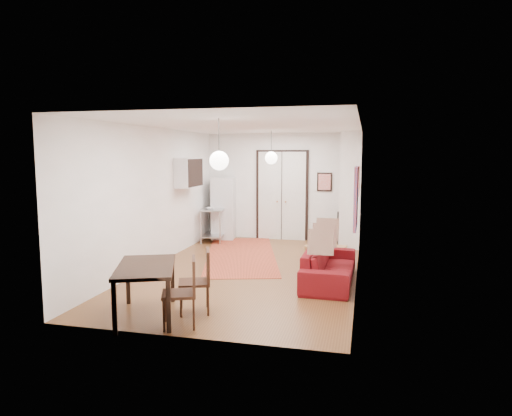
% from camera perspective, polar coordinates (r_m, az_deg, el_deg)
% --- Properties ---
extents(floor, '(7.00, 7.00, 0.00)m').
position_cam_1_polar(floor, '(9.35, -0.64, -7.77)').
color(floor, brown).
rests_on(floor, ground).
extents(ceiling, '(4.20, 7.00, 0.02)m').
position_cam_1_polar(ceiling, '(9.06, -0.66, 10.26)').
color(ceiling, white).
rests_on(ceiling, wall_back).
extents(wall_back, '(4.20, 0.02, 2.90)m').
position_cam_1_polar(wall_back, '(12.50, 3.30, 2.67)').
color(wall_back, white).
rests_on(wall_back, floor).
extents(wall_front, '(4.20, 0.02, 2.90)m').
position_cam_1_polar(wall_front, '(5.79, -9.19, -2.31)').
color(wall_front, white).
rests_on(wall_front, floor).
extents(wall_left, '(0.02, 7.00, 2.90)m').
position_cam_1_polar(wall_left, '(9.82, -12.61, 1.36)').
color(wall_left, white).
rests_on(wall_left, floor).
extents(wall_right, '(0.02, 7.00, 2.90)m').
position_cam_1_polar(wall_right, '(8.82, 12.70, 0.75)').
color(wall_right, white).
rests_on(wall_right, floor).
extents(double_doors, '(1.44, 0.06, 2.50)m').
position_cam_1_polar(double_doors, '(12.48, 3.25, 1.51)').
color(double_doors, white).
rests_on(double_doors, wall_back).
extents(stub_partition, '(0.50, 0.10, 2.90)m').
position_cam_1_polar(stub_partition, '(11.36, 11.65, 2.12)').
color(stub_partition, white).
rests_on(stub_partition, floor).
extents(wall_cabinet, '(0.35, 1.00, 0.70)m').
position_cam_1_polar(wall_cabinet, '(11.08, -8.41, 4.40)').
color(wall_cabinet, white).
rests_on(wall_cabinet, wall_left).
extents(painting_popart, '(0.05, 1.00, 1.00)m').
position_cam_1_polar(painting_popart, '(7.56, 12.39, 1.28)').
color(painting_popart, red).
rests_on(painting_popart, wall_right).
extents(painting_abstract, '(0.05, 0.50, 0.60)m').
position_cam_1_polar(painting_abstract, '(9.59, 12.68, 3.33)').
color(painting_abstract, '#F9E8CF').
rests_on(painting_abstract, wall_right).
extents(poster_back, '(0.40, 0.03, 0.50)m').
position_cam_1_polar(poster_back, '(12.31, 8.56, 3.24)').
color(poster_back, red).
rests_on(poster_back, wall_back).
extents(print_left, '(0.03, 0.44, 0.54)m').
position_cam_1_polar(print_left, '(11.60, -8.18, 4.76)').
color(print_left, brown).
rests_on(print_left, wall_left).
extents(pendant_back, '(0.30, 0.30, 0.80)m').
position_cam_1_polar(pendant_back, '(11.00, 1.92, 6.28)').
color(pendant_back, silver).
rests_on(pendant_back, ceiling).
extents(pendant_front, '(0.30, 0.30, 0.80)m').
position_cam_1_polar(pendant_front, '(7.13, -4.63, 5.93)').
color(pendant_front, silver).
rests_on(pendant_front, ceiling).
extents(kilim_rug, '(2.58, 4.37, 0.01)m').
position_cam_1_polar(kilim_rug, '(10.70, -1.87, -5.87)').
color(kilim_rug, '#BE492F').
rests_on(kilim_rug, floor).
extents(sofa, '(2.17, 0.89, 0.63)m').
position_cam_1_polar(sofa, '(8.55, 9.16, -7.11)').
color(sofa, maroon).
rests_on(sofa, floor).
extents(coffee_table, '(0.92, 0.62, 0.38)m').
position_cam_1_polar(coffee_table, '(10.01, 8.68, -4.96)').
color(coffee_table, tan).
rests_on(coffee_table, floor).
extents(potted_plant, '(0.38, 0.34, 0.37)m').
position_cam_1_polar(potted_plant, '(9.96, 9.27, -3.67)').
color(potted_plant, '#306B32').
rests_on(potted_plant, coffee_table).
extents(kitchen_counter, '(0.74, 1.23, 0.89)m').
position_cam_1_polar(kitchen_counter, '(12.41, -5.25, -1.46)').
color(kitchen_counter, '#B6B8BB').
rests_on(kitchen_counter, floor).
extents(bowl, '(0.26, 0.26, 0.05)m').
position_cam_1_polar(bowl, '(12.09, -5.72, -0.04)').
color(bowl, white).
rests_on(bowl, kitchen_counter).
extents(soap_bottle, '(0.11, 0.10, 0.18)m').
position_cam_1_polar(soap_bottle, '(12.60, -4.90, 0.55)').
color(soap_bottle, teal).
rests_on(soap_bottle, kitchen_counter).
extents(fridge, '(0.68, 0.68, 1.71)m').
position_cam_1_polar(fridge, '(12.60, -4.10, -0.03)').
color(fridge, silver).
rests_on(fridge, floor).
extents(dining_table, '(1.24, 1.58, 0.77)m').
position_cam_1_polar(dining_table, '(6.80, -13.61, -7.67)').
color(dining_table, black).
rests_on(dining_table, floor).
extents(dining_chair_near, '(0.58, 0.70, 0.95)m').
position_cam_1_polar(dining_chair_near, '(6.98, -7.46, -8.26)').
color(dining_chair_near, '#361F11').
rests_on(dining_chair_near, floor).
extents(dining_chair_far, '(0.58, 0.70, 0.95)m').
position_cam_1_polar(dining_chair_far, '(6.48, -9.30, -9.52)').
color(dining_chair_far, '#361F11').
rests_on(dining_chair_far, floor).
extents(black_side_chair, '(0.43, 0.43, 0.87)m').
position_cam_1_polar(black_side_chair, '(12.15, 11.19, -2.05)').
color(black_side_chair, black).
rests_on(black_side_chair, floor).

